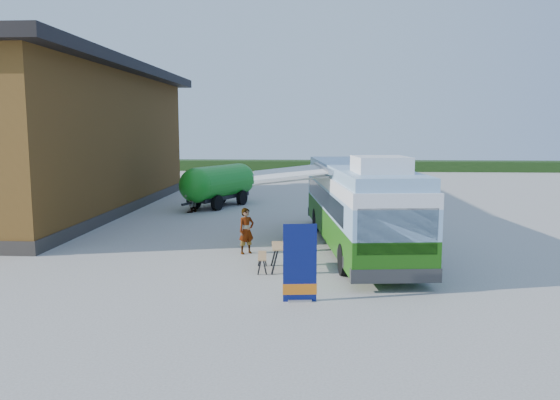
# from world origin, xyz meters

# --- Properties ---
(ground) EXTENTS (100.00, 100.00, 0.00)m
(ground) POSITION_xyz_m (0.00, 0.00, 0.00)
(ground) COLOR #BCB7AD
(ground) RESTS_ON ground
(barn) EXTENTS (9.60, 21.20, 7.50)m
(barn) POSITION_xyz_m (-10.50, 10.00, 3.59)
(barn) COLOR brown
(barn) RESTS_ON ground
(hedge) EXTENTS (40.00, 3.00, 1.00)m
(hedge) POSITION_xyz_m (8.00, 38.00, 0.50)
(hedge) COLOR #264419
(hedge) RESTS_ON ground
(bus) EXTENTS (3.58, 11.37, 3.43)m
(bus) POSITION_xyz_m (4.31, 1.99, 1.64)
(bus) COLOR #2C7513
(bus) RESTS_ON ground
(awning) EXTENTS (3.00, 4.36, 0.51)m
(awning) POSITION_xyz_m (2.05, 2.28, 2.50)
(awning) COLOR white
(awning) RESTS_ON ground
(banner) EXTENTS (0.84, 0.24, 1.94)m
(banner) POSITION_xyz_m (2.45, -4.25, 0.79)
(banner) COLOR #0B1457
(banner) RESTS_ON ground
(picnic_table) EXTENTS (1.44, 1.31, 0.77)m
(picnic_table) POSITION_xyz_m (1.80, -1.30, 0.57)
(picnic_table) COLOR tan
(picnic_table) RESTS_ON ground
(person_a) EXTENTS (0.68, 0.64, 1.57)m
(person_a) POSITION_xyz_m (0.51, 0.82, 0.78)
(person_a) COLOR #999999
(person_a) RESTS_ON ground
(person_b) EXTENTS (0.85, 0.96, 1.65)m
(person_b) POSITION_xyz_m (-3.48, 9.74, 0.83)
(person_b) COLOR #999999
(person_b) RESTS_ON ground
(slurry_tanker) EXTENTS (3.48, 5.63, 2.25)m
(slurry_tanker) POSITION_xyz_m (-2.35, 11.87, 1.29)
(slurry_tanker) COLOR #198B1E
(slurry_tanker) RESTS_ON ground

